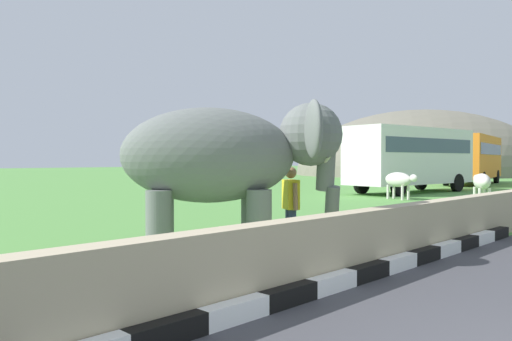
% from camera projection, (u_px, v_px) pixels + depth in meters
% --- Properties ---
extents(striped_curb, '(16.20, 0.20, 0.24)m').
position_uv_depth(striped_curb, '(263.00, 304.00, 5.75)').
color(striped_curb, white).
rests_on(striped_curb, ground_plane).
extents(barrier_parapet, '(28.00, 0.36, 1.00)m').
position_uv_depth(barrier_parapet, '(355.00, 244.00, 7.63)').
color(barrier_parapet, tan).
rests_on(barrier_parapet, ground_plane).
extents(elephant, '(3.92, 3.69, 2.84)m').
position_uv_depth(elephant, '(229.00, 157.00, 8.91)').
color(elephant, slate).
rests_on(elephant, ground_plane).
extents(person_handler, '(0.41, 0.63, 1.66)m').
position_uv_depth(person_handler, '(291.00, 204.00, 9.77)').
color(person_handler, navy).
rests_on(person_handler, ground_plane).
extents(bus_white, '(8.83, 3.45, 3.50)m').
position_uv_depth(bus_white, '(411.00, 154.00, 27.05)').
color(bus_white, silver).
rests_on(bus_white, ground_plane).
extents(bus_orange, '(9.87, 4.25, 3.50)m').
position_uv_depth(bus_orange, '(473.00, 156.00, 36.07)').
color(bus_orange, orange).
rests_on(bus_orange, ground_plane).
extents(cow_near, '(1.81, 1.38, 1.23)m').
position_uv_depth(cow_near, '(482.00, 182.00, 20.49)').
color(cow_near, beige).
rests_on(cow_near, ground_plane).
extents(cow_mid, '(1.01, 1.92, 1.23)m').
position_uv_depth(cow_mid, '(399.00, 180.00, 22.37)').
color(cow_mid, beige).
rests_on(cow_mid, ground_plane).
extents(hill_east, '(35.91, 28.73, 15.98)m').
position_uv_depth(hill_east, '(423.00, 174.00, 62.73)').
color(hill_east, '#6B6758').
rests_on(hill_east, ground_plane).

